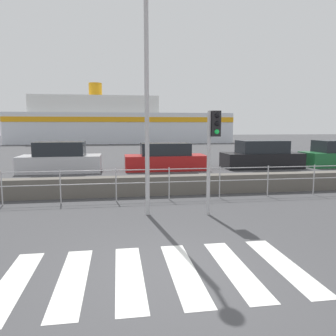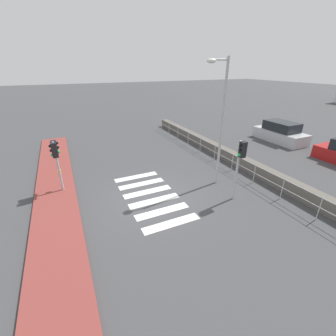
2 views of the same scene
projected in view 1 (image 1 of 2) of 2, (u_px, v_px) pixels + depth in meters
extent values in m
plane|color=#424244|center=(168.00, 273.00, 5.44)|extent=(160.00, 160.00, 0.00)
cube|color=silver|center=(13.00, 283.00, 5.07)|extent=(0.45, 2.40, 0.01)
cube|color=silver|center=(73.00, 279.00, 5.21)|extent=(0.45, 2.40, 0.01)
cube|color=silver|center=(129.00, 275.00, 5.34)|extent=(0.45, 2.40, 0.01)
cube|color=silver|center=(183.00, 272.00, 5.48)|extent=(0.45, 2.40, 0.01)
cube|color=silver|center=(235.00, 268.00, 5.62)|extent=(0.45, 2.40, 0.01)
cube|color=silver|center=(284.00, 265.00, 5.75)|extent=(0.45, 2.40, 0.01)
cube|color=#605B54|center=(141.00, 186.00, 11.53)|extent=(24.96, 0.55, 0.67)
cylinder|color=#B2B2B5|center=(143.00, 170.00, 10.58)|extent=(22.46, 0.03, 0.03)
cylinder|color=#B2B2B5|center=(143.00, 183.00, 10.64)|extent=(22.46, 0.03, 0.03)
cylinder|color=#B2B2B5|center=(2.00, 188.00, 9.99)|extent=(0.04, 0.04, 1.07)
cylinder|color=#B2B2B5|center=(60.00, 187.00, 10.25)|extent=(0.04, 0.04, 1.07)
cylinder|color=#B2B2B5|center=(116.00, 185.00, 10.51)|extent=(0.04, 0.04, 1.07)
cylinder|color=#B2B2B5|center=(169.00, 184.00, 10.78)|extent=(0.04, 0.04, 1.07)
cylinder|color=#B2B2B5|center=(220.00, 182.00, 11.04)|extent=(0.04, 0.04, 1.07)
cylinder|color=#B2B2B5|center=(268.00, 181.00, 11.30)|extent=(0.04, 0.04, 1.07)
cylinder|color=#B2B2B5|center=(314.00, 180.00, 11.56)|extent=(0.04, 0.04, 1.07)
cylinder|color=#B2B2B5|center=(209.00, 164.00, 8.84)|extent=(0.10, 0.10, 2.83)
cube|color=black|center=(215.00, 124.00, 8.73)|extent=(0.24, 0.24, 0.68)
sphere|color=black|center=(217.00, 116.00, 8.57)|extent=(0.13, 0.13, 0.13)
sphere|color=black|center=(217.00, 124.00, 8.60)|extent=(0.13, 0.13, 0.13)
sphere|color=#19D84C|center=(217.00, 132.00, 8.62)|extent=(0.13, 0.13, 0.13)
cylinder|color=#B2B2B5|center=(147.00, 103.00, 8.63)|extent=(0.12, 0.12, 6.05)
cube|color=silver|center=(123.00, 128.00, 46.33)|extent=(30.41, 6.18, 4.15)
cube|color=white|center=(96.00, 105.00, 45.36)|extent=(17.03, 4.94, 2.28)
cube|color=orange|center=(123.00, 119.00, 43.13)|extent=(30.41, 0.08, 0.66)
cylinder|color=orange|center=(95.00, 90.00, 45.10)|extent=(1.80, 1.80, 1.80)
cube|color=#BCBCC1|center=(61.00, 164.00, 17.26)|extent=(4.16, 1.86, 0.88)
cube|color=#1E2328|center=(60.00, 149.00, 17.15)|extent=(2.49, 1.64, 0.72)
cube|color=#B21919|center=(165.00, 162.00, 18.11)|extent=(4.43, 1.75, 0.82)
cube|color=#1E2328|center=(165.00, 149.00, 18.01)|extent=(2.66, 1.54, 0.67)
cube|color=black|center=(261.00, 160.00, 18.96)|extent=(4.49, 1.85, 0.87)
cube|color=#1E2328|center=(262.00, 147.00, 18.86)|extent=(2.69, 1.63, 0.71)
cube|color=#1E6633|center=(336.00, 159.00, 19.68)|extent=(3.90, 1.85, 0.86)
cube|color=#1E2328|center=(336.00, 146.00, 19.58)|extent=(2.34, 1.63, 0.70)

